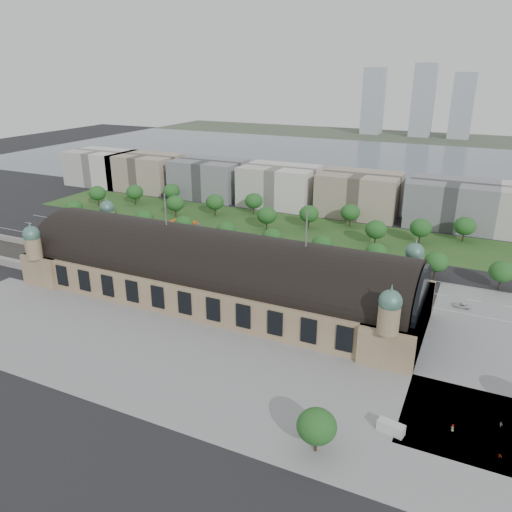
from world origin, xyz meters
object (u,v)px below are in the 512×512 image
at_px(traffic_car_5, 333,273).
at_px(pedestrian_4, 302,432).
at_px(traffic_car_4, 240,261).
at_px(bus_east, 340,280).
at_px(pedestrian_5, 453,428).
at_px(traffic_car_3, 236,249).
at_px(traffic_car_6, 462,305).
at_px(petrol_station, 187,225).
at_px(bus_mid, 243,266).
at_px(bus_west, 202,256).
at_px(parked_car_0, 132,251).
at_px(pedestrian_2, 501,424).
at_px(parked_car_4, 189,262).
at_px(parked_car_6, 166,259).
at_px(van_south, 390,427).
at_px(pedestrian_3, 500,456).
at_px(parked_car_1, 122,249).
at_px(traffic_car_1, 136,239).
at_px(parked_car_2, 143,253).
at_px(parked_car_3, 154,259).
at_px(traffic_car_2, 121,240).
at_px(parked_car_5, 189,265).

relative_size(traffic_car_5, pedestrian_4, 2.09).
distance_m(traffic_car_4, traffic_car_5, 41.58).
relative_size(bus_east, pedestrian_5, 5.85).
distance_m(traffic_car_3, traffic_car_6, 101.65).
distance_m(traffic_car_4, pedestrian_5, 120.89).
relative_size(petrol_station, bus_mid, 1.05).
height_order(traffic_car_3, bus_east, bus_east).
xyz_separation_m(bus_west, pedestrian_4, (80.50, -88.43, -0.64)).
xyz_separation_m(parked_car_0, pedestrian_2, (155.84, -58.56, 0.13)).
bearing_deg(parked_car_4, pedestrian_4, 18.71).
bearing_deg(parked_car_0, pedestrian_2, 46.48).
bearing_deg(parked_car_6, traffic_car_6, 52.93).
bearing_deg(van_south, parked_car_4, 156.25).
xyz_separation_m(parked_car_4, bus_mid, (24.59, 3.50, 1.14)).
bearing_deg(parked_car_4, traffic_car_6, 65.83).
bearing_deg(pedestrian_2, bus_east, 21.63).
relative_size(traffic_car_6, pedestrian_3, 3.48).
height_order(van_south, pedestrian_5, van_south).
bearing_deg(van_south, pedestrian_5, 37.92).
bearing_deg(traffic_car_4, parked_car_1, -80.43).
relative_size(bus_mid, van_south, 2.00).
distance_m(bus_west, bus_mid, 22.49).
xyz_separation_m(traffic_car_1, bus_west, (42.55, -7.86, 0.83)).
distance_m(traffic_car_1, bus_mid, 65.76).
bearing_deg(pedestrian_4, traffic_car_3, -83.19).
xyz_separation_m(parked_car_2, parked_car_3, (9.14, -4.00, -0.18)).
bearing_deg(bus_mid, traffic_car_2, 87.76).
height_order(parked_car_1, parked_car_4, parked_car_1).
bearing_deg(parked_car_1, parked_car_4, 51.36).
xyz_separation_m(traffic_car_2, pedestrian_4, (129.50, -92.16, 0.25)).
relative_size(parked_car_0, pedestrian_3, 2.51).
xyz_separation_m(traffic_car_1, traffic_car_3, (51.49, 7.64, 0.08)).
bearing_deg(bus_east, parked_car_1, 99.49).
bearing_deg(bus_east, bus_west, 95.62).
height_order(traffic_car_6, bus_west, bus_west).
distance_m(parked_car_2, parked_car_5, 27.59).
xyz_separation_m(bus_west, pedestrian_3, (122.38, -77.24, -0.71)).
bearing_deg(traffic_car_4, traffic_car_3, -146.12).
distance_m(parked_car_5, pedestrian_5, 127.76).
height_order(petrol_station, traffic_car_6, petrol_station).
bearing_deg(petrol_station, parked_car_1, -104.17).
bearing_deg(pedestrian_2, bus_west, 41.59).
bearing_deg(traffic_car_1, parked_car_3, -128.31).
relative_size(traffic_car_3, parked_car_5, 1.00).
distance_m(traffic_car_3, parked_car_1, 53.02).
distance_m(bus_mid, pedestrian_4, 103.02).
height_order(traffic_car_5, traffic_car_6, traffic_car_6).
xyz_separation_m(parked_car_0, parked_car_4, (30.89, 0.00, 0.02)).
height_order(petrol_station, traffic_car_3, petrol_station).
xyz_separation_m(parked_car_3, bus_mid, (40.46, 7.50, 1.23)).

